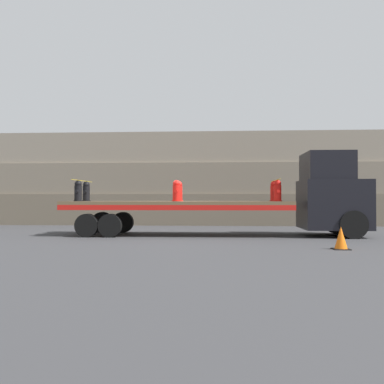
# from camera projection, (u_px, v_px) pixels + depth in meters

# --- Properties ---
(ground_plane) EXTENTS (120.00, 120.00, 0.00)m
(ground_plane) POSITION_uv_depth(u_px,v_px,m) (178.00, 235.00, 17.42)
(ground_plane) COLOR #38383A
(rock_cliff) EXTENTS (60.00, 3.30, 5.24)m
(rock_cliff) POSITION_uv_depth(u_px,v_px,m) (190.00, 179.00, 25.07)
(rock_cliff) COLOR #665B4C
(rock_cliff) RESTS_ON ground_plane
(truck_cab) EXTENTS (2.50, 2.59, 3.32)m
(truck_cab) POSITION_uv_depth(u_px,v_px,m) (334.00, 195.00, 17.06)
(truck_cab) COLOR black
(truck_cab) RESTS_ON ground_plane
(flatbed_trailer) EXTENTS (9.13, 2.52, 1.39)m
(flatbed_trailer) POSITION_uv_depth(u_px,v_px,m) (161.00, 208.00, 17.48)
(flatbed_trailer) COLOR brown
(flatbed_trailer) RESTS_ON ground_plane
(fire_hydrant_black_near_0) EXTENTS (0.37, 0.52, 0.84)m
(fire_hydrant_black_near_0) POSITION_uv_depth(u_px,v_px,m) (78.00, 191.00, 17.16)
(fire_hydrant_black_near_0) COLOR black
(fire_hydrant_black_near_0) RESTS_ON flatbed_trailer
(fire_hydrant_black_far_0) EXTENTS (0.37, 0.52, 0.84)m
(fire_hydrant_black_far_0) POSITION_uv_depth(u_px,v_px,m) (86.00, 192.00, 18.22)
(fire_hydrant_black_far_0) COLOR black
(fire_hydrant_black_far_0) RESTS_ON flatbed_trailer
(fire_hydrant_red_near_1) EXTENTS (0.37, 0.52, 0.84)m
(fire_hydrant_red_near_1) POSITION_uv_depth(u_px,v_px,m) (176.00, 191.00, 16.92)
(fire_hydrant_red_near_1) COLOR red
(fire_hydrant_red_near_1) RESTS_ON flatbed_trailer
(fire_hydrant_red_far_1) EXTENTS (0.37, 0.52, 0.84)m
(fire_hydrant_red_far_1) POSITION_uv_depth(u_px,v_px,m) (179.00, 191.00, 17.98)
(fire_hydrant_red_far_1) COLOR red
(fire_hydrant_red_far_1) RESTS_ON flatbed_trailer
(fire_hydrant_red_near_2) EXTENTS (0.37, 0.52, 0.84)m
(fire_hydrant_red_near_2) POSITION_uv_depth(u_px,v_px,m) (277.00, 191.00, 16.68)
(fire_hydrant_red_near_2) COLOR red
(fire_hydrant_red_near_2) RESTS_ON flatbed_trailer
(fire_hydrant_red_far_2) EXTENTS (0.37, 0.52, 0.84)m
(fire_hydrant_red_far_2) POSITION_uv_depth(u_px,v_px,m) (274.00, 191.00, 17.73)
(fire_hydrant_red_far_2) COLOR red
(fire_hydrant_red_far_2) RESTS_ON flatbed_trailer
(cargo_strap_rear) EXTENTS (0.05, 2.61, 0.01)m
(cargo_strap_rear) POSITION_uv_depth(u_px,v_px,m) (82.00, 181.00, 17.70)
(cargo_strap_rear) COLOR yellow
(cargo_strap_rear) RESTS_ON fire_hydrant_black_near_0
(cargo_strap_middle) EXTENTS (0.05, 2.61, 0.01)m
(cargo_strap_middle) POSITION_uv_depth(u_px,v_px,m) (276.00, 180.00, 17.21)
(cargo_strap_middle) COLOR yellow
(cargo_strap_middle) RESTS_ON fire_hydrant_red_near_2
(traffic_cone) EXTENTS (0.48, 0.48, 0.68)m
(traffic_cone) POSITION_uv_depth(u_px,v_px,m) (341.00, 238.00, 12.56)
(traffic_cone) COLOR black
(traffic_cone) RESTS_ON ground_plane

